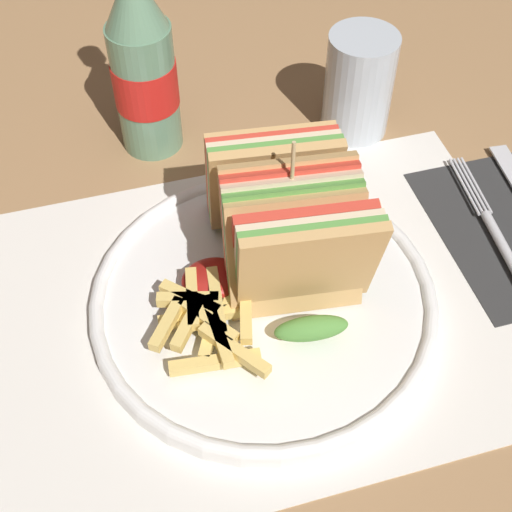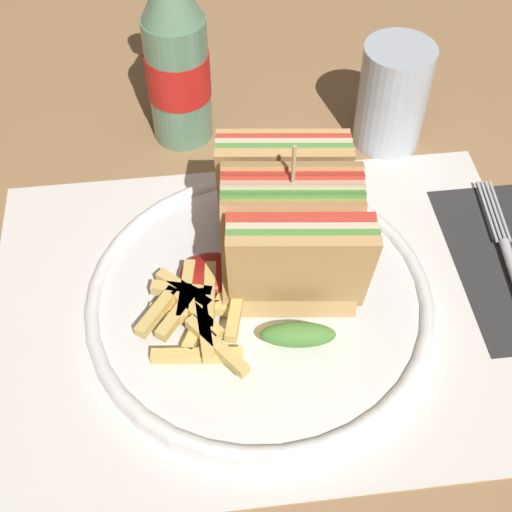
{
  "view_description": "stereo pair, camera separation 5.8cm",
  "coord_description": "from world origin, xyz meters",
  "px_view_note": "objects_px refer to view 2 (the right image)",
  "views": [
    {
      "loc": [
        -0.08,
        -0.34,
        0.49
      ],
      "look_at": [
        0.02,
        0.02,
        0.04
      ],
      "focal_mm": 50.0,
      "sensor_mm": 36.0,
      "label": 1
    },
    {
      "loc": [
        -0.02,
        -0.35,
        0.49
      ],
      "look_at": [
        0.02,
        0.02,
        0.04
      ],
      "focal_mm": 50.0,
      "sensor_mm": 36.0,
      "label": 2
    }
  ],
  "objects_px": {
    "plate_main": "(259,297)",
    "club_sandwich": "(290,229)",
    "coke_bottle_near": "(177,57)",
    "glass_near": "(393,96)"
  },
  "relations": [
    {
      "from": "club_sandwich",
      "to": "glass_near",
      "type": "distance_m",
      "value": 0.22
    },
    {
      "from": "club_sandwich",
      "to": "coke_bottle_near",
      "type": "bearing_deg",
      "value": 110.31
    },
    {
      "from": "coke_bottle_near",
      "to": "glass_near",
      "type": "height_order",
      "value": "coke_bottle_near"
    },
    {
      "from": "coke_bottle_near",
      "to": "glass_near",
      "type": "relative_size",
      "value": 1.97
    },
    {
      "from": "plate_main",
      "to": "glass_near",
      "type": "height_order",
      "value": "glass_near"
    },
    {
      "from": "plate_main",
      "to": "club_sandwich",
      "type": "xyz_separation_m",
      "value": [
        0.03,
        0.02,
        0.06
      ]
    },
    {
      "from": "club_sandwich",
      "to": "glass_near",
      "type": "height_order",
      "value": "club_sandwich"
    },
    {
      "from": "plate_main",
      "to": "glass_near",
      "type": "xyz_separation_m",
      "value": [
        0.16,
        0.2,
        0.04
      ]
    },
    {
      "from": "plate_main",
      "to": "club_sandwich",
      "type": "relative_size",
      "value": 1.6
    },
    {
      "from": "plate_main",
      "to": "coke_bottle_near",
      "type": "height_order",
      "value": "coke_bottle_near"
    }
  ]
}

